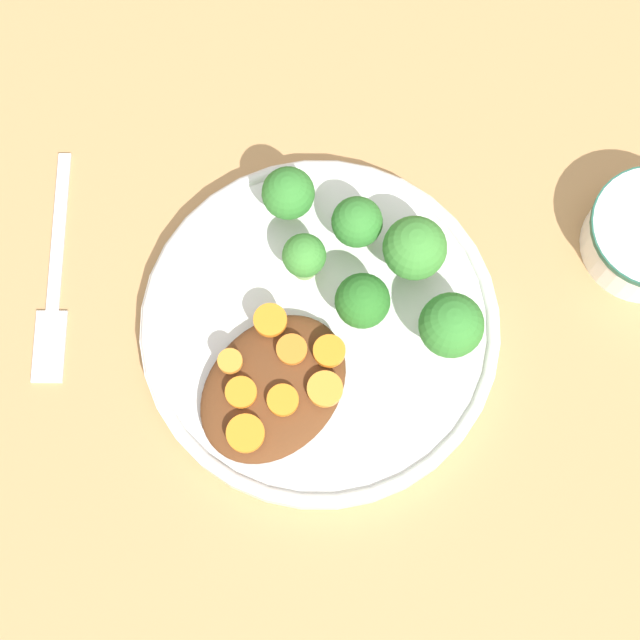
% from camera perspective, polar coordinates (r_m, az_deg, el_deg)
% --- Properties ---
extents(ground_plane, '(4.00, 4.00, 0.00)m').
position_cam_1_polar(ground_plane, '(0.82, 0.00, -0.65)').
color(ground_plane, tan).
extents(plate, '(0.27, 0.27, 0.02)m').
position_cam_1_polar(plate, '(0.81, 0.00, -0.42)').
color(plate, silver).
rests_on(plate, ground_plane).
extents(stew_mound, '(0.12, 0.09, 0.02)m').
position_cam_1_polar(stew_mound, '(0.78, -2.50, -3.66)').
color(stew_mound, '#5B3319').
rests_on(stew_mound, plate).
extents(broccoli_floret_0, '(0.05, 0.05, 0.06)m').
position_cam_1_polar(broccoli_floret_0, '(0.77, 7.00, -0.32)').
color(broccoli_floret_0, '#7FA85B').
rests_on(broccoli_floret_0, plate).
extents(broccoli_floret_1, '(0.04, 0.04, 0.05)m').
position_cam_1_polar(broccoli_floret_1, '(0.78, 2.28, 1.01)').
color(broccoli_floret_1, '#7FA85B').
rests_on(broccoli_floret_1, plate).
extents(broccoli_floret_2, '(0.03, 0.03, 0.05)m').
position_cam_1_polar(broccoli_floret_2, '(0.79, -0.85, 3.38)').
color(broccoli_floret_2, '#7FA85B').
rests_on(broccoli_floret_2, plate).
extents(broccoli_floret_3, '(0.04, 0.04, 0.05)m').
position_cam_1_polar(broccoli_floret_3, '(0.80, 1.99, 5.20)').
color(broccoli_floret_3, '#7FA85B').
rests_on(broccoli_floret_3, plate).
extents(broccoli_floret_4, '(0.05, 0.05, 0.06)m').
position_cam_1_polar(broccoli_floret_4, '(0.79, 5.07, 3.82)').
color(broccoli_floret_4, '#759E51').
rests_on(broccoli_floret_4, plate).
extents(broccoli_floret_5, '(0.04, 0.04, 0.05)m').
position_cam_1_polar(broccoli_floret_5, '(0.81, -1.70, 6.75)').
color(broccoli_floret_5, '#7FA85B').
rests_on(broccoli_floret_5, plate).
extents(carrot_slice_0, '(0.02, 0.02, 0.01)m').
position_cam_1_polar(carrot_slice_0, '(0.77, -4.23, -3.86)').
color(carrot_slice_0, orange).
rests_on(carrot_slice_0, stew_mound).
extents(carrot_slice_1, '(0.03, 0.03, 0.01)m').
position_cam_1_polar(carrot_slice_1, '(0.77, 0.26, -3.70)').
color(carrot_slice_1, orange).
rests_on(carrot_slice_1, stew_mound).
extents(carrot_slice_2, '(0.02, 0.02, 0.00)m').
position_cam_1_polar(carrot_slice_2, '(0.78, -1.58, -1.53)').
color(carrot_slice_2, orange).
rests_on(carrot_slice_2, stew_mound).
extents(carrot_slice_3, '(0.03, 0.03, 0.01)m').
position_cam_1_polar(carrot_slice_3, '(0.76, -4.00, -6.05)').
color(carrot_slice_3, orange).
rests_on(carrot_slice_3, stew_mound).
extents(carrot_slice_4, '(0.02, 0.02, 0.01)m').
position_cam_1_polar(carrot_slice_4, '(0.77, -2.00, -4.29)').
color(carrot_slice_4, orange).
rests_on(carrot_slice_4, stew_mound).
extents(carrot_slice_5, '(0.02, 0.02, 0.01)m').
position_cam_1_polar(carrot_slice_5, '(0.78, -2.67, -0.01)').
color(carrot_slice_5, orange).
rests_on(carrot_slice_5, stew_mound).
extents(carrot_slice_6, '(0.02, 0.02, 0.01)m').
position_cam_1_polar(carrot_slice_6, '(0.78, -4.82, -2.20)').
color(carrot_slice_6, orange).
rests_on(carrot_slice_6, stew_mound).
extents(carrot_slice_7, '(0.02, 0.02, 0.01)m').
position_cam_1_polar(carrot_slice_7, '(0.78, 0.50, -1.67)').
color(carrot_slice_7, orange).
rests_on(carrot_slice_7, stew_mound).
extents(fork, '(0.16, 0.13, 0.01)m').
position_cam_1_polar(fork, '(0.86, -14.01, 1.66)').
color(fork, silver).
rests_on(fork, ground_plane).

